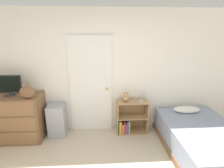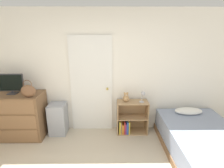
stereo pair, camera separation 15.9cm
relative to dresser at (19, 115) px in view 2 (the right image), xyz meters
The scene contains 10 objects.
wall_back 1.83m from the dresser, 11.50° to the left, with size 10.00×0.06×2.55m.
door_closed 1.59m from the dresser, 10.64° to the left, with size 0.87×0.09×2.04m.
dresser is the anchor object (origin of this frame).
tv 0.68m from the dresser, 164.09° to the left, with size 0.48×0.16×0.40m.
handbag 0.70m from the dresser, 26.58° to the right, with size 0.27×0.13×0.33m.
storage_bin 0.77m from the dresser, ahead, with size 0.34×0.35×0.66m.
bookshelf 2.28m from the dresser, ahead, with size 0.64×0.32×0.71m.
teddy_bear 2.21m from the dresser, ahead, with size 0.13×0.13×0.21m.
desk_lamp 2.56m from the dresser, ahead, with size 0.11×0.11×0.24m.
bed 3.53m from the dresser, 10.29° to the right, with size 1.25×1.84×0.59m.
Camera 2 is at (0.25, -1.28, 2.09)m, focal length 28.00 mm.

